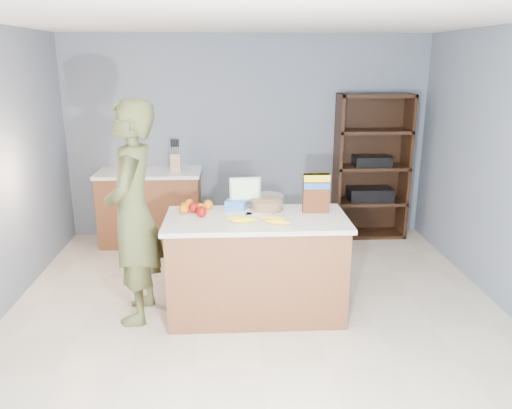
{
  "coord_description": "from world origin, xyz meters",
  "views": [
    {
      "loc": [
        -0.21,
        -3.75,
        2.2
      ],
      "look_at": [
        0.0,
        0.35,
        1.0
      ],
      "focal_mm": 35.0,
      "sensor_mm": 36.0,
      "label": 1
    }
  ],
  "objects_px": {
    "person": "(133,213)",
    "tv": "(245,190)",
    "counter_peninsula": "(256,270)",
    "shelving_unit": "(370,169)",
    "cereal_box": "(316,190)"
  },
  "relations": [
    {
      "from": "counter_peninsula",
      "to": "cereal_box",
      "type": "relative_size",
      "value": 4.56
    },
    {
      "from": "shelving_unit",
      "to": "person",
      "type": "bearing_deg",
      "value": -141.66
    },
    {
      "from": "counter_peninsula",
      "to": "person",
      "type": "bearing_deg",
      "value": 179.93
    },
    {
      "from": "counter_peninsula",
      "to": "shelving_unit",
      "type": "distance_m",
      "value": 2.61
    },
    {
      "from": "cereal_box",
      "to": "person",
      "type": "bearing_deg",
      "value": -175.27
    },
    {
      "from": "shelving_unit",
      "to": "tv",
      "type": "height_order",
      "value": "shelving_unit"
    },
    {
      "from": "counter_peninsula",
      "to": "tv",
      "type": "height_order",
      "value": "tv"
    },
    {
      "from": "person",
      "to": "cereal_box",
      "type": "height_order",
      "value": "person"
    },
    {
      "from": "shelving_unit",
      "to": "cereal_box",
      "type": "distance_m",
      "value": 2.18
    },
    {
      "from": "person",
      "to": "tv",
      "type": "relative_size",
      "value": 6.75
    },
    {
      "from": "counter_peninsula",
      "to": "person",
      "type": "height_order",
      "value": "person"
    },
    {
      "from": "cereal_box",
      "to": "shelving_unit",
      "type": "bearing_deg",
      "value": 62.02
    },
    {
      "from": "shelving_unit",
      "to": "person",
      "type": "xyz_separation_m",
      "value": [
        -2.59,
        -2.05,
        0.09
      ]
    },
    {
      "from": "counter_peninsula",
      "to": "tv",
      "type": "relative_size",
      "value": 5.53
    },
    {
      "from": "tv",
      "to": "person",
      "type": "bearing_deg",
      "value": -162.17
    }
  ]
}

